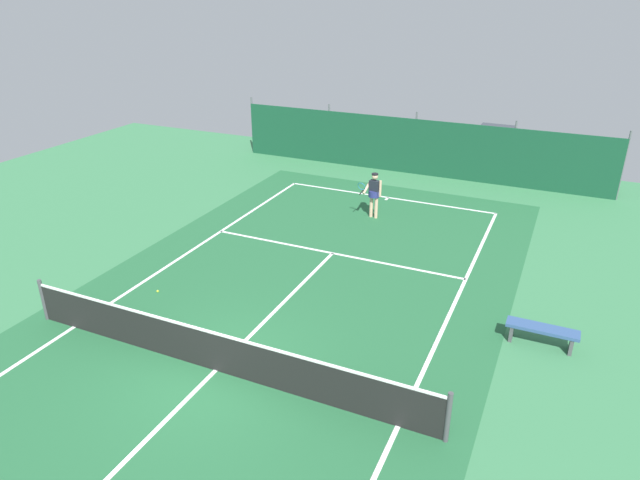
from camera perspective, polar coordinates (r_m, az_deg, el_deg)
name	(u,v)px	position (r m, az deg, el deg)	size (l,w,h in m)	color
ground_plane	(216,370)	(12.81, -10.42, -12.78)	(36.00, 36.00, 0.00)	#387A4C
court_surface	(216,370)	(12.80, -10.42, -12.77)	(11.02, 26.60, 0.01)	#236038
tennis_net	(214,351)	(12.51, -10.60, -10.91)	(10.12, 0.10, 1.10)	black
back_fence	(416,156)	(25.74, 9.68, 8.34)	(16.30, 0.98, 2.70)	#14472D
tennis_player	(374,192)	(20.06, 5.45, 4.83)	(0.78, 0.70, 1.64)	#D8AD8C
tennis_ball_near_player	(158,291)	(16.05, -16.02, -4.97)	(0.07, 0.07, 0.07)	#CCDB33
parked_car	(494,146)	(27.43, 17.08, 8.99)	(2.08, 4.23, 1.68)	navy
courtside_bench	(542,331)	(14.11, 21.45, -8.55)	(1.60, 0.40, 0.49)	#335184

